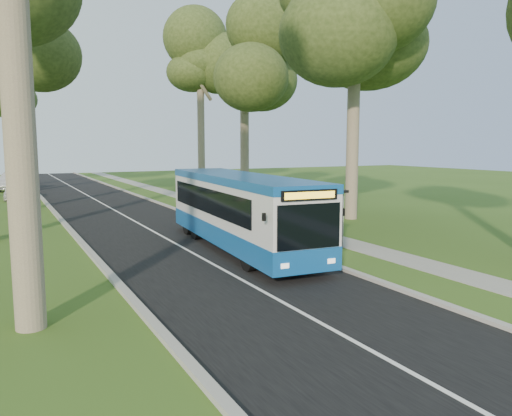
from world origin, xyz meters
The scene contains 17 objects.
ground centered at (0.00, 0.00, 0.00)m, with size 120.00×120.00×0.00m, color #38581B.
road centered at (-3.50, 10.00, 0.01)m, with size 7.00×100.00×0.02m, color black.
kerb_east centered at (0.00, 10.00, 0.06)m, with size 0.25×100.00×0.12m, color #9E9B93.
kerb_west centered at (-7.00, 10.00, 0.06)m, with size 0.25×100.00×0.12m, color #9E9B93.
centre_line centered at (-3.50, 10.00, 0.02)m, with size 0.12×100.00×0.01m, color white.
footpath centered at (3.00, 10.00, 0.01)m, with size 1.50×100.00×0.02m, color gray.
bus centered at (-1.53, 1.59, 1.53)m, with size 3.15×11.31×2.96m.
bus_stop_sign centered at (1.09, 1.94, 1.71)m, with size 0.18×0.37×2.76m.
bus_shelter centered at (1.97, 0.75, 1.65)m, with size 1.90×2.94×2.35m.
litter_bin centered at (1.18, 5.83, 0.43)m, with size 0.48×0.48×0.84m.
car_white centered at (-8.73, 25.63, 0.69)m, with size 1.63×4.05×1.38m, color silver.
car_silver centered at (-8.54, 33.95, 0.83)m, with size 1.76×5.05×1.67m, color #B2B5BB.
tree_west_c centered at (-9.00, 18.00, 11.52)m, with size 5.20×5.20×15.55m.
tree_west_e centered at (-8.50, 38.00, 10.46)m, with size 5.20×5.20×14.12m.
tree_east_b centered at (7.50, 6.00, 11.45)m, with size 5.20×5.20×15.46m.
tree_east_c centered at (6.80, 18.00, 10.59)m, with size 5.20×5.20×14.28m.
tree_east_d centered at (8.00, 30.00, 11.88)m, with size 5.20×5.20×16.05m.
Camera 1 is at (-10.02, -16.03, 4.16)m, focal length 35.00 mm.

